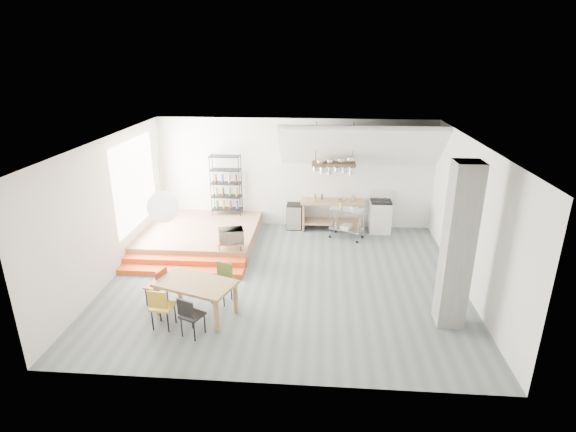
# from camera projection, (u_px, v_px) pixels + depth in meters

# --- Properties ---
(floor) EXTENTS (8.00, 8.00, 0.00)m
(floor) POSITION_uv_depth(u_px,v_px,m) (285.00, 279.00, 10.42)
(floor) COLOR slate
(floor) RESTS_ON ground
(wall_back) EXTENTS (8.00, 0.04, 3.20)m
(wall_back) POSITION_uv_depth(u_px,v_px,m) (295.00, 174.00, 13.14)
(wall_back) COLOR silver
(wall_back) RESTS_ON ground
(wall_left) EXTENTS (0.04, 7.00, 3.20)m
(wall_left) POSITION_uv_depth(u_px,v_px,m) (109.00, 210.00, 10.15)
(wall_left) COLOR silver
(wall_left) RESTS_ON ground
(wall_right) EXTENTS (0.04, 7.00, 3.20)m
(wall_right) POSITION_uv_depth(u_px,v_px,m) (472.00, 219.00, 9.58)
(wall_right) COLOR silver
(wall_right) RESTS_ON ground
(ceiling) EXTENTS (8.00, 7.00, 0.02)m
(ceiling) POSITION_uv_depth(u_px,v_px,m) (285.00, 142.00, 9.31)
(ceiling) COLOR white
(ceiling) RESTS_ON wall_back
(slope_ceiling) EXTENTS (4.40, 1.44, 1.32)m
(slope_ceiling) POSITION_uv_depth(u_px,v_px,m) (360.00, 146.00, 12.12)
(slope_ceiling) COLOR white
(slope_ceiling) RESTS_ON wall_back
(window_pane) EXTENTS (0.02, 2.50, 2.20)m
(window_pane) POSITION_uv_depth(u_px,v_px,m) (135.00, 183.00, 11.49)
(window_pane) COLOR white
(window_pane) RESTS_ON wall_left
(platform) EXTENTS (3.00, 3.00, 0.40)m
(platform) POSITION_uv_depth(u_px,v_px,m) (201.00, 235.00, 12.40)
(platform) COLOR #926949
(platform) RESTS_ON ground
(step_lower) EXTENTS (3.00, 0.35, 0.13)m
(step_lower) POSITION_uv_depth(u_px,v_px,m) (181.00, 271.00, 10.62)
(step_lower) COLOR #EA501B
(step_lower) RESTS_ON ground
(step_upper) EXTENTS (3.00, 0.35, 0.27)m
(step_upper) POSITION_uv_depth(u_px,v_px,m) (185.00, 262.00, 10.93)
(step_upper) COLOR #EA501B
(step_upper) RESTS_ON ground
(concrete_column) EXTENTS (0.50, 0.50, 3.20)m
(concrete_column) POSITION_uv_depth(u_px,v_px,m) (458.00, 247.00, 8.22)
(concrete_column) COLOR slate
(concrete_column) RESTS_ON ground
(kitchen_counter) EXTENTS (1.80, 0.60, 0.91)m
(kitchen_counter) POSITION_uv_depth(u_px,v_px,m) (332.00, 210.00, 13.07)
(kitchen_counter) COLOR #926949
(kitchen_counter) RESTS_ON ground
(stove) EXTENTS (0.60, 0.60, 1.18)m
(stove) POSITION_uv_depth(u_px,v_px,m) (380.00, 216.00, 13.02)
(stove) COLOR white
(stove) RESTS_ON ground
(pot_rack) EXTENTS (1.20, 0.50, 1.43)m
(pot_rack) POSITION_uv_depth(u_px,v_px,m) (335.00, 166.00, 12.39)
(pot_rack) COLOR #392616
(pot_rack) RESTS_ON ceiling
(wire_shelving) EXTENTS (0.88, 0.38, 1.80)m
(wire_shelving) POSITION_uv_depth(u_px,v_px,m) (226.00, 184.00, 13.10)
(wire_shelving) COLOR black
(wire_shelving) RESTS_ON platform
(microwave_shelf) EXTENTS (0.60, 0.40, 0.16)m
(microwave_shelf) POSITION_uv_depth(u_px,v_px,m) (231.00, 243.00, 11.03)
(microwave_shelf) COLOR #926949
(microwave_shelf) RESTS_ON platform
(paper_lantern) EXTENTS (0.60, 0.60, 0.60)m
(paper_lantern) POSITION_uv_depth(u_px,v_px,m) (163.00, 207.00, 8.49)
(paper_lantern) COLOR white
(paper_lantern) RESTS_ON ceiling
(dining_table) EXTENTS (1.71, 1.30, 0.72)m
(dining_table) POSITION_uv_depth(u_px,v_px,m) (196.00, 286.00, 8.80)
(dining_table) COLOR brown
(dining_table) RESTS_ON ground
(chair_mustard) EXTENTS (0.44, 0.44, 0.86)m
(chair_mustard) POSITION_uv_depth(u_px,v_px,m) (161.00, 305.00, 8.38)
(chair_mustard) COLOR #B58C1F
(chair_mustard) RESTS_ON ground
(chair_black) EXTENTS (0.49, 0.49, 0.81)m
(chair_black) POSITION_uv_depth(u_px,v_px,m) (190.00, 314.00, 8.15)
(chair_black) COLOR black
(chair_black) RESTS_ON ground
(chair_olive) EXTENTS (0.49, 0.49, 0.83)m
(chair_olive) POSITION_uv_depth(u_px,v_px,m) (222.00, 279.00, 9.37)
(chair_olive) COLOR #5F6C33
(chair_olive) RESTS_ON ground
(chair_red) EXTENTS (0.46, 0.46, 0.82)m
(chair_red) POSITION_uv_depth(u_px,v_px,m) (158.00, 283.00, 9.20)
(chair_red) COLOR red
(chair_red) RESTS_ON ground
(rolling_cart) EXTENTS (1.00, 0.80, 0.88)m
(rolling_cart) POSITION_uv_depth(u_px,v_px,m) (347.00, 219.00, 12.52)
(rolling_cart) COLOR silver
(rolling_cart) RESTS_ON ground
(mini_fridge) EXTENTS (0.44, 0.44, 0.75)m
(mini_fridge) POSITION_uv_depth(u_px,v_px,m) (294.00, 216.00, 13.28)
(mini_fridge) COLOR black
(mini_fridge) RESTS_ON ground
(microwave) EXTENTS (0.69, 0.55, 0.33)m
(microwave) POSITION_uv_depth(u_px,v_px,m) (231.00, 236.00, 10.97)
(microwave) COLOR beige
(microwave) RESTS_ON microwave_shelf
(bowl) EXTENTS (0.22, 0.22, 0.05)m
(bowl) POSITION_uv_depth(u_px,v_px,m) (341.00, 200.00, 12.90)
(bowl) COLOR silver
(bowl) RESTS_ON kitchen_counter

